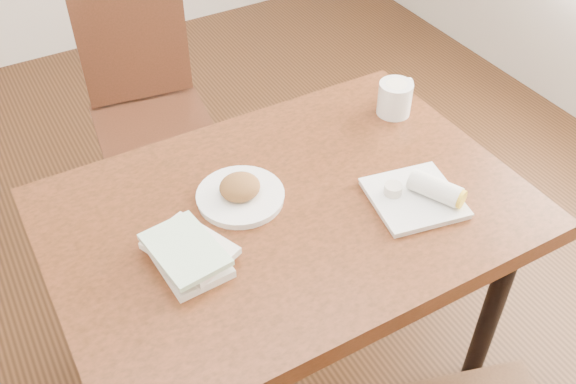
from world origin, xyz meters
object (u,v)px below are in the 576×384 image
table (288,227)px  plate_burrito (421,195)px  coffee_mug (396,97)px  book_stack (188,253)px  plate_scone (240,193)px  chair_far (147,100)px

table → plate_burrito: bearing=-26.6°
coffee_mug → book_stack: (-0.81, -0.26, -0.03)m
plate_scone → book_stack: bearing=-147.1°
chair_far → coffee_mug: (0.57, -0.75, 0.26)m
book_stack → coffee_mug: bearing=17.8°
chair_far → plate_burrito: size_ratio=3.61×
coffee_mug → plate_burrito: bearing=-117.1°
table → plate_scone: 0.17m
plate_burrito → book_stack: plate_burrito is taller
table → chair_far: chair_far is taller
table → plate_scone: bearing=138.9°
book_stack → plate_burrito: bearing=-10.0°
table → coffee_mug: 0.56m
table → plate_burrito: (0.31, -0.16, 0.10)m
table → plate_scone: plate_scone is taller
plate_burrito → plate_scone: bearing=149.5°
chair_far → book_stack: chair_far is taller
book_stack → table: bearing=9.1°
chair_far → coffee_mug: size_ratio=6.30×
chair_far → plate_burrito: chair_far is taller
plate_scone → coffee_mug: 0.61m
table → plate_burrito: size_ratio=4.71×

